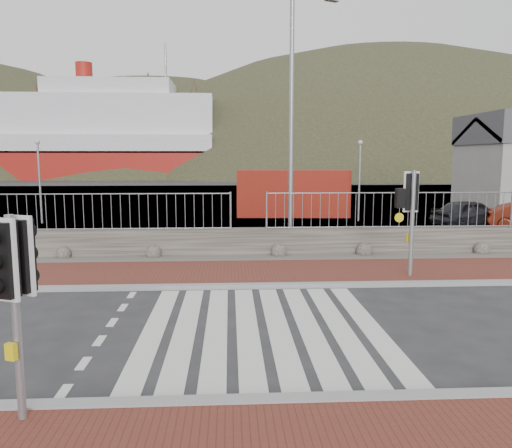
{
  "coord_description": "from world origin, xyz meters",
  "views": [
    {
      "loc": [
        -0.62,
        -9.3,
        3.32
      ],
      "look_at": [
        0.03,
        3.0,
        1.64
      ],
      "focal_mm": 35.0,
      "sensor_mm": 36.0,
      "label": 1
    }
  ],
  "objects": [
    {
      "name": "water",
      "position": [
        0.0,
        62.9,
        0.0
      ],
      "size": [
        220.0,
        50.0,
        0.05
      ],
      "primitive_type": "cube",
      "color": "#3F4C54",
      "rests_on": "ground"
    },
    {
      "name": "kerb_far",
      "position": [
        0.0,
        3.0,
        0.05
      ],
      "size": [
        40.0,
        0.25,
        0.12
      ],
      "primitive_type": "cube",
      "color": "gray",
      "rests_on": "ground"
    },
    {
      "name": "car_a",
      "position": [
        10.73,
        13.52,
        0.65
      ],
      "size": [
        4.09,
        2.58,
        1.3
      ],
      "primitive_type": "imported",
      "rotation": [
        0.0,
        0.0,
        1.87
      ],
      "color": "black",
      "rests_on": "ground"
    },
    {
      "name": "railing",
      "position": [
        0.0,
        7.15,
        1.82
      ],
      "size": [
        18.07,
        0.07,
        1.22
      ],
      "color": "gray",
      "rests_on": "stone_wall"
    },
    {
      "name": "hills_backdrop",
      "position": [
        6.74,
        87.9,
        -23.05
      ],
      "size": [
        254.0,
        90.0,
        100.0
      ],
      "color": "#272D1B",
      "rests_on": "ground"
    },
    {
      "name": "quay",
      "position": [
        0.0,
        27.9,
        0.0
      ],
      "size": [
        120.0,
        40.0,
        0.5
      ],
      "primitive_type": "cube",
      "color": "#4C4C4F",
      "rests_on": "ground"
    },
    {
      "name": "shipping_container",
      "position": [
        2.9,
        18.53,
        1.28
      ],
      "size": [
        6.3,
        2.98,
        2.56
      ],
      "primitive_type": "cube",
      "rotation": [
        0.0,
        0.0,
        -0.07
      ],
      "color": "maroon",
      "rests_on": "ground"
    },
    {
      "name": "ferry",
      "position": [
        -24.65,
        67.9,
        5.36
      ],
      "size": [
        50.0,
        16.0,
        20.0
      ],
      "color": "maroon",
      "rests_on": "ground"
    },
    {
      "name": "stone_wall",
      "position": [
        0.0,
        7.3,
        0.45
      ],
      "size": [
        40.0,
        0.6,
        0.9
      ],
      "primitive_type": "cube",
      "color": "#403C34",
      "rests_on": "ground"
    },
    {
      "name": "ground",
      "position": [
        0.0,
        0.0,
        0.0
      ],
      "size": [
        220.0,
        220.0,
        0.0
      ],
      "primitive_type": "plane",
      "color": "#28282B",
      "rests_on": "ground"
    },
    {
      "name": "kerb_near",
      "position": [
        0.0,
        -3.0,
        0.05
      ],
      "size": [
        40.0,
        0.25,
        0.12
      ],
      "primitive_type": "cube",
      "color": "gray",
      "rests_on": "ground"
    },
    {
      "name": "gravel_strip",
      "position": [
        0.0,
        6.5,
        0.03
      ],
      "size": [
        40.0,
        1.5,
        0.06
      ],
      "primitive_type": "cube",
      "color": "#59544C",
      "rests_on": "ground"
    },
    {
      "name": "traffic_signal_far",
      "position": [
        4.26,
        3.81,
        2.13
      ],
      "size": [
        0.71,
        0.28,
        2.94
      ],
      "rotation": [
        0.0,
        0.0,
        3.21
      ],
      "color": "gray",
      "rests_on": "ground"
    },
    {
      "name": "zebra_crossing",
      "position": [
        -0.0,
        0.0,
        0.01
      ],
      "size": [
        4.62,
        5.6,
        0.01
      ],
      "color": "silver",
      "rests_on": "ground"
    },
    {
      "name": "traffic_signal_near",
      "position": [
        -3.22,
        -3.32,
        1.9
      ],
      "size": [
        0.43,
        0.35,
        2.64
      ],
      "rotation": [
        0.0,
        0.0,
        -0.36
      ],
      "color": "gray",
      "rests_on": "ground"
    },
    {
      "name": "streetlight",
      "position": [
        1.65,
        8.15,
        4.97
      ],
      "size": [
        1.8,
        0.84,
        8.84
      ],
      "rotation": [
        0.0,
        0.0,
        0.37
      ],
      "color": "gray",
      "rests_on": "ground"
    },
    {
      "name": "sidewalk_far",
      "position": [
        0.0,
        4.5,
        0.04
      ],
      "size": [
        40.0,
        3.0,
        0.08
      ],
      "primitive_type": "cube",
      "color": "brown",
      "rests_on": "ground"
    }
  ]
}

